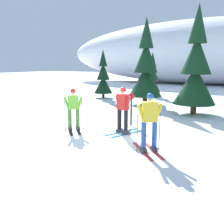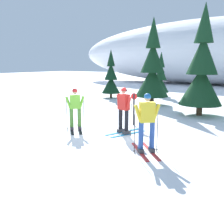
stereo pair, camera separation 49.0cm
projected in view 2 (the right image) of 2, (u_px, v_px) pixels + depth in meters
ground_plane at (114, 136)px, 9.42m from camera, size 120.00×120.00×0.00m
skier_yellow_jacket at (147, 122)px, 7.50m from camera, size 1.44×1.52×1.81m
skier_red_jacket at (124, 109)px, 9.59m from camera, size 1.02×1.69×1.79m
skier_lime_jacket at (75, 109)px, 10.13m from camera, size 1.45×1.47×1.70m
pine_tree_far_left at (111, 78)px, 19.72m from camera, size 1.44×1.44×3.73m
pine_tree_left at (161, 78)px, 20.48m from camera, size 1.39×1.39×3.59m
pine_tree_center_left at (152, 69)px, 16.21m from camera, size 2.13×2.13×5.52m
pine_tree_center at (202, 70)px, 12.83m from camera, size 2.16×2.16×5.60m
snow_ridge_background at (217, 52)px, 32.13m from camera, size 39.79×14.34×8.22m
trail_marker_post at (134, 107)px, 11.00m from camera, size 0.28×0.07×1.40m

